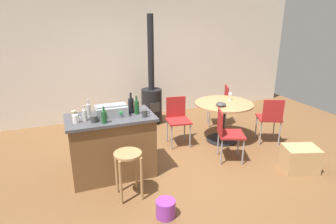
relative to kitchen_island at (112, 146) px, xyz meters
name	(u,v)px	position (x,y,z in m)	size (l,w,h in m)	color
ground_plane	(180,163)	(1.06, -0.04, -0.46)	(8.80, 8.80, 0.00)	brown
back_wall	(136,58)	(1.06, 2.53, 0.89)	(8.00, 0.10, 2.70)	beige
kitchen_island	(112,146)	(0.00, 0.00, 0.00)	(1.23, 0.70, 0.92)	brown
wooden_stool	(128,164)	(0.09, -0.64, 0.01)	(0.36, 0.36, 0.63)	#A37A4C
dining_table	(223,112)	(2.16, 0.48, 0.11)	(1.06, 1.06, 0.75)	black
folding_chair_near	(270,117)	(2.90, 0.08, 0.05)	(0.53, 0.53, 0.87)	maroon
folding_chair_far	(220,102)	(2.55, 1.24, 0.04)	(0.52, 0.52, 0.86)	maroon
folding_chair_left	(178,117)	(1.31, 0.66, 0.05)	(0.45, 0.45, 0.87)	maroon
folding_chair_right	(227,131)	(1.80, -0.22, 0.04)	(0.52, 0.52, 0.85)	maroon
wood_stove	(152,98)	(1.21, 1.88, 0.10)	(0.44, 0.45, 2.30)	black
toolbox	(111,111)	(0.03, 0.01, 0.53)	(0.44, 0.27, 0.17)	gray
bottle_0	(89,110)	(-0.27, 0.10, 0.55)	(0.06, 0.06, 0.25)	#B7B2AD
bottle_1	(104,117)	(-0.11, -0.24, 0.54)	(0.07, 0.07, 0.23)	#194C23
bottle_2	(137,107)	(0.38, -0.03, 0.56)	(0.07, 0.07, 0.27)	#194C23
bottle_3	(131,105)	(0.32, 0.04, 0.57)	(0.08, 0.08, 0.30)	black
bottle_4	(85,115)	(-0.34, -0.06, 0.54)	(0.07, 0.07, 0.21)	#B7B2AD
cup_0	(76,119)	(-0.47, -0.10, 0.51)	(0.11, 0.08, 0.11)	white
cup_1	(145,113)	(0.45, -0.20, 0.51)	(0.11, 0.07, 0.10)	#383838
cup_2	(74,114)	(-0.47, 0.17, 0.50)	(0.11, 0.07, 0.09)	tan
cup_3	(135,107)	(0.40, 0.15, 0.51)	(0.11, 0.07, 0.10)	#DB6651
cup_4	(94,119)	(-0.23, -0.16, 0.50)	(0.13, 0.09, 0.09)	#383838
wine_glass	(230,94)	(2.36, 0.61, 0.39)	(0.07, 0.07, 0.14)	silver
serving_bowl	(221,104)	(2.00, 0.32, 0.32)	(0.18, 0.18, 0.07)	#383838
cardboard_box	(300,159)	(2.68, -0.91, -0.27)	(0.50, 0.37, 0.38)	tan
plastic_bucket	(166,209)	(0.39, -1.19, -0.35)	(0.23, 0.23, 0.22)	purple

